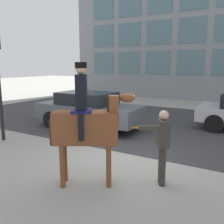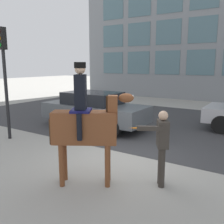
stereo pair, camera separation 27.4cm
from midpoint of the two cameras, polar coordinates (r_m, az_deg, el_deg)
ground_plane at (r=6.99m, az=3.45°, el=-10.86°), size 80.00×80.00×0.00m
road_surface at (r=11.19m, az=15.56°, el=-2.92°), size 22.23×8.50×0.01m
mounted_horse_lead at (r=5.29m, az=-4.48°, el=-2.65°), size 1.63×1.16×2.63m
pedestrian_bystander at (r=5.40m, az=12.71°, el=-6.80°), size 0.74×0.75×1.64m
street_car_near_lane at (r=10.27m, az=-3.28°, el=0.69°), size 4.41×1.84×1.47m
traffic_light at (r=9.20m, az=-22.71°, el=9.82°), size 0.24×0.29×3.79m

